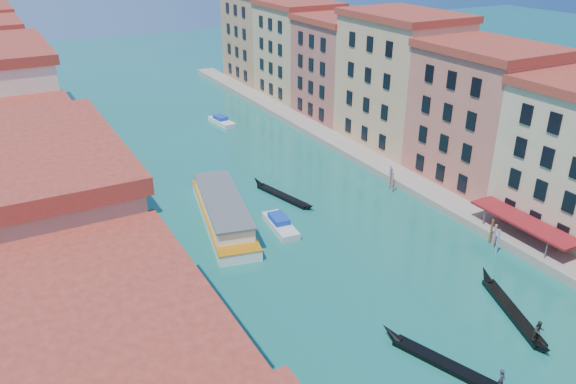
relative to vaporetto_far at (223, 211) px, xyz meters
name	(u,v)px	position (x,y,z in m)	size (l,w,h in m)	color
left_bank_palazzos	(7,166)	(-21.59, 4.56, 8.34)	(12.80, 128.40, 21.00)	beige
right_bank_palazzos	(425,96)	(34.41, 4.88, 8.38)	(12.80, 128.40, 21.00)	brown
quay	(377,164)	(26.41, 4.89, -0.87)	(4.00, 140.00, 1.00)	gray
vaporetto_far	(223,211)	(0.00, 0.00, 0.00)	(8.82, 20.92, 3.03)	white
gondola_fore	(449,364)	(5.99, -31.95, -0.94)	(5.32, 12.31, 2.55)	black
gondola_right	(514,311)	(15.93, -29.67, -0.87)	(5.54, 12.39, 2.58)	black
gondola_far	(281,195)	(9.26, 2.58, -1.02)	(3.79, 11.81, 1.70)	black
motorboat_mid	(280,224)	(5.12, -4.88, -0.81)	(2.86, 7.03, 1.42)	silver
motorboat_far	(221,121)	(14.30, 35.16, -0.83)	(2.84, 6.83, 1.37)	silver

